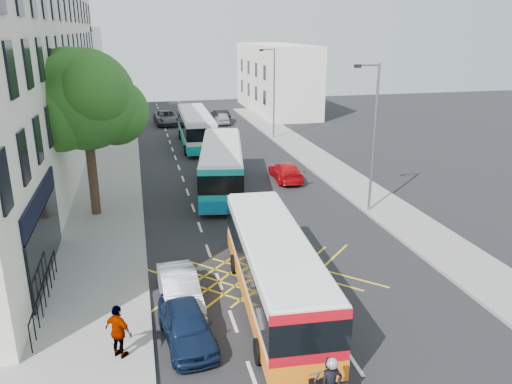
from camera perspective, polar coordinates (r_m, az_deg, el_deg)
ground at (r=16.64m, az=10.98°, el=-18.34°), size 120.00×120.00×0.00m
pavement_left at (r=28.84m, az=-17.72°, el=-2.45°), size 5.00×70.00×0.15m
pavement_right at (r=31.74m, az=12.34°, el=-0.11°), size 3.00×70.00×0.15m
terrace_main at (r=37.51m, az=-26.41°, el=11.68°), size 8.30×45.00×13.50m
terrace_far at (r=67.67m, az=-20.87°, el=12.98°), size 8.00×20.00×10.00m
building_right at (r=62.66m, az=2.30°, el=12.86°), size 6.00×18.00×8.00m
street_tree at (r=27.34m, az=-19.00°, el=9.82°), size 6.30×5.70×8.80m
lamp_near at (r=27.44m, az=13.20°, el=6.80°), size 1.45×0.15×8.00m
lamp_far at (r=45.98m, az=1.95°, el=11.70°), size 1.45×0.15×8.00m
railings at (r=19.92m, az=-23.04°, el=-10.57°), size 0.08×5.60×1.14m
bus_near at (r=18.43m, az=2.07°, el=-8.73°), size 3.01×10.11×2.80m
bus_mid at (r=31.39m, az=-3.93°, el=2.93°), size 4.33×10.90×2.99m
bus_far at (r=44.18m, az=-6.89°, el=7.30°), size 2.84×10.62×2.97m
parked_car_blue at (r=16.97m, az=-7.96°, el=-14.77°), size 1.90×3.87×1.27m
parked_car_silver at (r=19.00m, az=-8.71°, el=-10.96°), size 1.55×3.89×1.26m
red_hatchback at (r=33.83m, az=3.41°, el=2.37°), size 1.89×4.27×1.22m
distant_car_grey at (r=54.79m, az=-10.17°, el=8.36°), size 2.74×5.33×1.44m
distant_car_silver at (r=54.35m, az=-3.86°, el=8.42°), size 1.72×3.74×1.24m
distant_car_dark at (r=55.96m, az=-4.11°, el=8.74°), size 1.73×4.11×1.32m
pedestrian_far at (r=16.32m, az=-15.43°, el=-15.13°), size 1.06×1.01×1.76m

